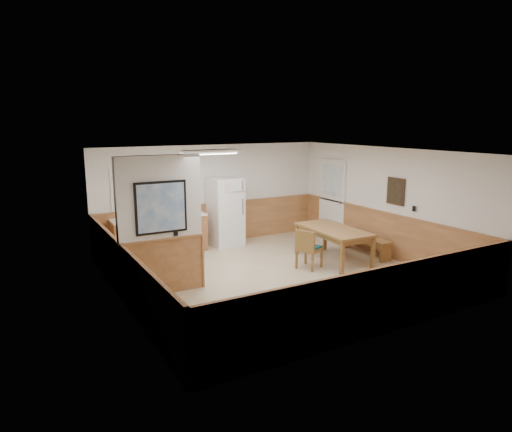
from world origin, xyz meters
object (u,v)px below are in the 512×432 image
dining_table (333,232)px  dining_chair (307,246)px  fire_extinguisher (195,205)px  refrigerator (225,212)px  soap_bottle (135,214)px  dining_bench (365,240)px

dining_table → dining_chair: size_ratio=2.21×
fire_extinguisher → dining_table: bearing=-39.5°
refrigerator → dining_chair: (0.65, -2.60, -0.36)m
fire_extinguisher → soap_bottle: size_ratio=1.88×
dining_table → dining_bench: dining_table is taller
dining_table → dining_chair: 0.87m
dining_bench → soap_bottle: 5.35m
dining_table → soap_bottle: size_ratio=8.70×
soap_bottle → dining_table: bearing=-33.4°
dining_bench → soap_bottle: bearing=153.4°
refrigerator → fire_extinguisher: refrigerator is taller
refrigerator → dining_table: refrigerator is taller
dining_bench → fire_extinguisher: (-3.25, 2.41, 0.74)m
refrigerator → fire_extinguisher: size_ratio=4.19×
refrigerator → dining_chair: refrigerator is taller
dining_chair → fire_extinguisher: bearing=94.3°
dining_table → soap_bottle: (-3.74, 2.47, 0.35)m
refrigerator → fire_extinguisher: bearing=175.4°
dining_chair → fire_extinguisher: (-1.43, 2.62, 0.58)m
refrigerator → dining_chair: 2.70m
refrigerator → dining_table: bearing=-61.1°
refrigerator → fire_extinguisher: (-0.79, 0.03, 0.23)m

